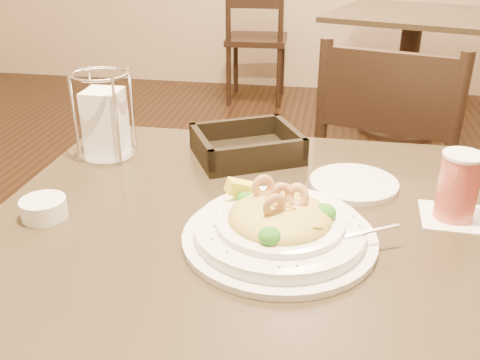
% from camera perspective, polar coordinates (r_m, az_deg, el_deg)
% --- Properties ---
extents(main_table, '(0.90, 0.90, 0.74)m').
position_cam_1_polar(main_table, '(1.06, -0.19, -15.83)').
color(main_table, black).
rests_on(main_table, ground).
extents(background_table, '(1.13, 1.13, 0.74)m').
position_cam_1_polar(background_table, '(3.49, 17.60, 12.94)').
color(background_table, black).
rests_on(background_table, ground).
extents(dining_chair_near, '(0.52, 0.52, 0.93)m').
position_cam_1_polar(dining_chair_near, '(1.73, 15.28, 0.39)').
color(dining_chair_near, black).
rests_on(dining_chair_near, ground).
extents(dining_chair_far, '(0.44, 0.44, 0.93)m').
position_cam_1_polar(dining_chair_far, '(3.94, 1.73, 15.31)').
color(dining_chair_far, black).
rests_on(dining_chair_far, ground).
extents(pasta_bowl, '(0.35, 0.32, 0.10)m').
position_cam_1_polar(pasta_bowl, '(0.88, 4.23, -4.86)').
color(pasta_bowl, white).
rests_on(pasta_bowl, main_table).
extents(drink_glass, '(0.11, 0.11, 0.12)m').
position_cam_1_polar(drink_glass, '(1.00, 22.22, -0.69)').
color(drink_glass, white).
rests_on(drink_glass, main_table).
extents(bread_basket, '(0.28, 0.26, 0.06)m').
position_cam_1_polar(bread_basket, '(1.19, 0.73, 3.46)').
color(bread_basket, black).
rests_on(bread_basket, main_table).
extents(napkin_caddy, '(0.12, 0.12, 0.19)m').
position_cam_1_polar(napkin_caddy, '(1.21, -14.17, 6.11)').
color(napkin_caddy, silver).
rests_on(napkin_caddy, main_table).
extents(side_plate, '(0.20, 0.20, 0.01)m').
position_cam_1_polar(side_plate, '(1.09, 12.03, -0.36)').
color(side_plate, white).
rests_on(side_plate, main_table).
extents(butter_ramekin, '(0.10, 0.10, 0.04)m').
position_cam_1_polar(butter_ramekin, '(1.01, -20.21, -2.85)').
color(butter_ramekin, white).
rests_on(butter_ramekin, main_table).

